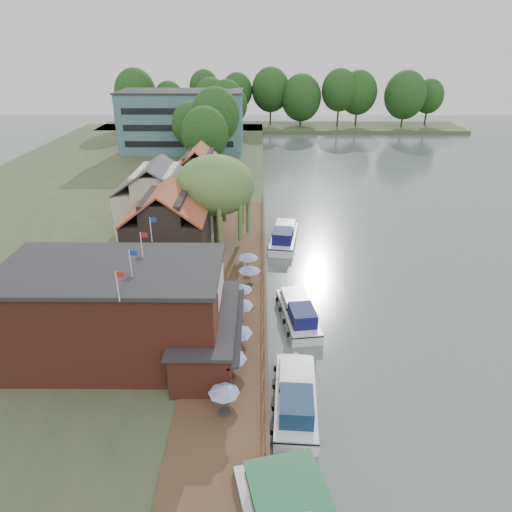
{
  "coord_description": "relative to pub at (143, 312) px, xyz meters",
  "views": [
    {
      "loc": [
        -5.65,
        -28.91,
        22.25
      ],
      "look_at": [
        -6.0,
        12.0,
        3.0
      ],
      "focal_mm": 32.0,
      "sensor_mm": 36.0,
      "label": 1
    }
  ],
  "objects": [
    {
      "name": "ground",
      "position": [
        14.0,
        1.0,
        -4.65
      ],
      "size": [
        260.0,
        260.0,
        0.0
      ],
      "primitive_type": "plane",
      "color": "#4D5958",
      "rests_on": "ground"
    },
    {
      "name": "land_bank",
      "position": [
        -16.0,
        36.0,
        -4.15
      ],
      "size": [
        50.0,
        140.0,
        1.0
      ],
      "primitive_type": "cube",
      "color": "#384728",
      "rests_on": "ground"
    },
    {
      "name": "quay_deck",
      "position": [
        6.0,
        11.0,
        -3.6
      ],
      "size": [
        6.0,
        50.0,
        0.1
      ],
      "primitive_type": "cube",
      "color": "#47301E",
      "rests_on": "land_bank"
    },
    {
      "name": "quay_rail",
      "position": [
        8.7,
        11.5,
        -3.15
      ],
      "size": [
        0.2,
        49.0,
        1.0
      ],
      "primitive_type": null,
      "color": "black",
      "rests_on": "land_bank"
    },
    {
      "name": "pub",
      "position": [
        0.0,
        0.0,
        0.0
      ],
      "size": [
        20.0,
        11.0,
        7.3
      ],
      "primitive_type": null,
      "color": "maroon",
      "rests_on": "land_bank"
    },
    {
      "name": "hotel_block",
      "position": [
        -8.0,
        71.0,
        2.5
      ],
      "size": [
        25.4,
        12.4,
        12.3
      ],
      "primitive_type": null,
      "color": "#38666B",
      "rests_on": "land_bank"
    },
    {
      "name": "cottage_a",
      "position": [
        -1.0,
        15.0,
        0.6
      ],
      "size": [
        8.6,
        7.6,
        8.5
      ],
      "primitive_type": null,
      "color": "black",
      "rests_on": "land_bank"
    },
    {
      "name": "cottage_b",
      "position": [
        -4.0,
        25.0,
        0.6
      ],
      "size": [
        9.6,
        8.6,
        8.5
      ],
      "primitive_type": null,
      "color": "beige",
      "rests_on": "land_bank"
    },
    {
      "name": "cottage_c",
      "position": [
        0.0,
        34.0,
        0.6
      ],
      "size": [
        7.6,
        7.6,
        8.5
      ],
      "primitive_type": null,
      "color": "black",
      "rests_on": "land_bank"
    },
    {
      "name": "willow",
      "position": [
        3.5,
        20.0,
        1.56
      ],
      "size": [
        8.6,
        8.6,
        10.43
      ],
      "primitive_type": null,
      "color": "#476B2D",
      "rests_on": "land_bank"
    },
    {
      "name": "umbrella_0",
      "position": [
        6.22,
        -6.41,
        -2.36
      ],
      "size": [
        1.95,
        1.95,
        2.38
      ],
      "primitive_type": null,
      "color": "navy",
      "rests_on": "quay_deck"
    },
    {
      "name": "umbrella_1",
      "position": [
        6.41,
        -3.13,
        -2.36
      ],
      "size": [
        2.24,
        2.24,
        2.38
      ],
      "primitive_type": null,
      "color": "navy",
      "rests_on": "quay_deck"
    },
    {
      "name": "umbrella_2",
      "position": [
        6.69,
        -0.15,
        -2.36
      ],
      "size": [
        2.36,
        2.36,
        2.38
      ],
      "primitive_type": null,
      "color": "navy",
      "rests_on": "quay_deck"
    },
    {
      "name": "umbrella_3",
      "position": [
        6.68,
        3.67,
        -2.36
      ],
      "size": [
        2.44,
        2.44,
        2.38
      ],
      "primitive_type": null,
      "color": "navy",
      "rests_on": "quay_deck"
    },
    {
      "name": "umbrella_4",
      "position": [
        6.75,
        6.31,
        -2.36
      ],
      "size": [
        2.0,
        2.0,
        2.38
      ],
      "primitive_type": null,
      "color": "navy",
      "rests_on": "quay_deck"
    },
    {
      "name": "umbrella_5",
      "position": [
        7.42,
        9.89,
        -2.36
      ],
      "size": [
        2.12,
        2.12,
        2.38
      ],
      "primitive_type": null,
      "color": "navy",
      "rests_on": "quay_deck"
    },
    {
      "name": "umbrella_6",
      "position": [
        7.17,
        12.72,
        -2.36
      ],
      "size": [
        2.18,
        2.18,
        2.38
      ],
      "primitive_type": null,
      "color": "navy",
      "rests_on": "quay_deck"
    },
    {
      "name": "cruiser_0",
      "position": [
        10.8,
        -4.37,
        -3.49
      ],
      "size": [
        3.69,
        9.77,
        2.32
      ],
      "primitive_type": null,
      "rotation": [
        0.0,
        0.0,
        -0.06
      ],
      "color": "white",
      "rests_on": "ground"
    },
    {
      "name": "cruiser_1",
      "position": [
        11.74,
        6.08,
        -3.56
      ],
      "size": [
        4.14,
        9.46,
        2.19
      ],
      "primitive_type": null,
      "rotation": [
        0.0,
        0.0,
        0.13
      ],
      "color": "silver",
      "rests_on": "ground"
    },
    {
      "name": "cruiser_2",
      "position": [
        11.3,
        23.08,
        -3.44
      ],
      "size": [
        4.62,
        10.33,
        2.42
      ],
      "primitive_type": null,
      "rotation": [
        0.0,
        0.0,
        -0.14
      ],
      "color": "white",
      "rests_on": "ground"
    },
    {
      "name": "bank_tree_0",
      "position": [
        -0.3,
        44.8,
        2.57
      ],
      "size": [
        7.38,
        7.38,
        12.45
      ],
      "primitive_type": null,
      "color": "#143811",
      "rests_on": "land_bank"
    },
    {
      "name": "bank_tree_1",
      "position": [
        0.78,
        52.13,
        3.69
      ],
      "size": [
        8.17,
        8.17,
        14.67
      ],
      "primitive_type": null,
      "color": "#143811",
      "rests_on": "land_bank"
    },
    {
      "name": "bank_tree_2",
      "position": [
        -4.51,
        59.63,
        2.08
      ],
      "size": [
        7.31,
        7.31,
        11.47
      ],
      "primitive_type": null,
      "color": "#143811",
      "rests_on": "land_bank"
    },
    {
      "name": "bank_tree_3",
      "position": [
        0.86,
        78.45,
        3.34
      ],
      "size": [
        7.32,
        7.32,
        13.98
      ],
      "primitive_type": null,
      "color": "#143811",
      "rests_on": "land_bank"
    },
    {
      "name": "bank_tree_4",
      "position": [
        1.42,
        85.2,
        2.48
      ],
      "size": [
        7.81,
        7.81,
        12.27
      ],
      "primitive_type": null,
      "color": "#143811",
      "rests_on": "land_bank"
    },
    {
      "name": "bank_tree_5",
      "position": [
        -4.35,
        95.82,
        2.97
      ],
      "size": [
        8.72,
        8.72,
        13.24
      ],
      "primitive_type": null,
      "color": "#143811",
      "rests_on": "land_bank"
    }
  ]
}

